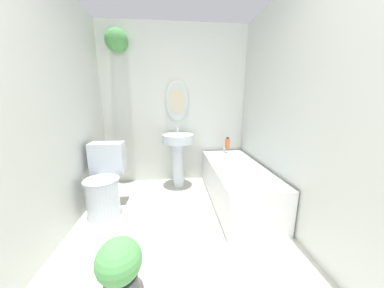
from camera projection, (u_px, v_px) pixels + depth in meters
name	position (u px, v px, depth m)	size (l,w,h in m)	color
wall_back	(171.00, 102.00, 2.98)	(2.32, 0.31, 2.40)	silver
wall_left	(39.00, 112.00, 1.58)	(0.06, 2.80, 2.40)	silver
wall_right	(299.00, 110.00, 1.79)	(0.06, 2.80, 2.40)	silver
toilet	(105.00, 182.00, 2.24)	(0.39, 0.58, 0.80)	silver
pedestal_sink	(178.00, 150.00, 2.86)	(0.46, 0.46, 0.91)	silver
bathtub	(237.00, 183.00, 2.49)	(0.64, 1.51, 0.56)	silver
shampoo_bottle	(228.00, 143.00, 3.01)	(0.08, 0.08, 0.17)	#DB6633
potted_plant	(120.00, 266.00, 1.25)	(0.30, 0.30, 0.43)	#47474C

